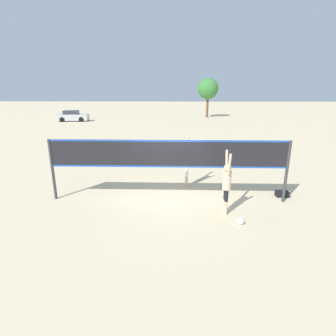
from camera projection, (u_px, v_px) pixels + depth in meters
ground_plane at (168, 200)px, 10.10m from camera, size 200.00×200.00×0.00m
volleyball_net at (168, 157)px, 9.62m from camera, size 8.86×0.11×2.34m
player_spiker at (227, 182)px, 8.68m from camera, size 0.28×0.71×2.17m
player_blocker at (187, 160)px, 11.18m from camera, size 0.28×0.72×2.27m
volleyball at (241, 221)px, 8.23m from camera, size 0.22×0.22×0.22m
gear_bag at (282, 194)px, 10.42m from camera, size 0.49×0.33×0.22m
parked_car_near at (73, 116)px, 36.39m from camera, size 4.28×2.20×1.47m
tree_left_cluster at (208, 89)px, 40.88m from camera, size 3.22×3.22×6.02m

